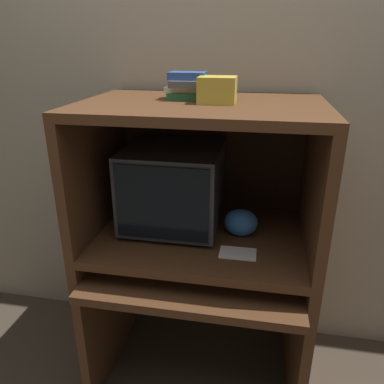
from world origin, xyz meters
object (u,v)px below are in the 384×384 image
keyboard (164,265)px  book_stack (187,86)px  crt_monitor (174,185)px  mouse (226,271)px  snack_bag (241,223)px  storage_box (217,90)px

keyboard → book_stack: bearing=72.4°
crt_monitor → mouse: (0.26, -0.21, -0.28)m
snack_bag → book_stack: bearing=168.7°
snack_bag → book_stack: 0.61m
crt_monitor → snack_bag: crt_monitor is taller
book_stack → storage_box: size_ratio=1.15×
crt_monitor → storage_box: storage_box is taller
crt_monitor → keyboard: bearing=-90.5°
snack_bag → storage_box: size_ratio=1.04×
keyboard → book_stack: 0.74m
snack_bag → mouse: bearing=-106.7°
mouse → storage_box: 0.72m
crt_monitor → snack_bag: 0.34m
keyboard → snack_bag: bearing=26.1°
book_stack → storage_box: bearing=-30.9°
keyboard → storage_box: (0.19, 0.12, 0.71)m
book_stack → storage_box: book_stack is taller
keyboard → mouse: bearing=-0.3°
mouse → book_stack: book_stack is taller
mouse → snack_bag: 0.22m
mouse → storage_box: (-0.07, 0.12, 0.71)m
crt_monitor → book_stack: bearing=-7.7°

